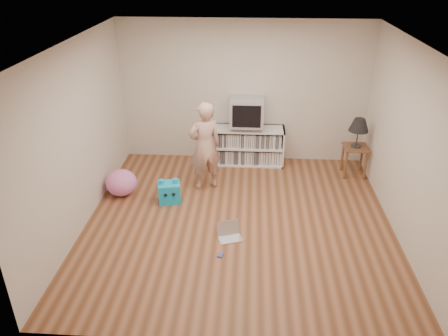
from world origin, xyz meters
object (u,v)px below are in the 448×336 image
plush_blue (169,192)px  table_lamp (359,126)px  crt_tv (247,112)px  plush_pink (121,183)px  media_unit (246,145)px  dvd_deck (246,126)px  laptop (229,233)px  side_table (355,154)px  person (205,146)px

plush_blue → table_lamp: bearing=7.5°
table_lamp → plush_blue: table_lamp is taller
crt_tv → plush_pink: crt_tv is taller
media_unit → dvd_deck: size_ratio=3.11×
dvd_deck → crt_tv: size_ratio=0.75×
media_unit → dvd_deck: bearing=-90.0°
media_unit → laptop: 2.45m
side_table → dvd_deck: bearing=169.1°
dvd_deck → plush_blue: 2.00m
side_table → laptop: size_ratio=1.43×
media_unit → plush_blue: 1.94m
crt_tv → plush_pink: (-2.01, -1.32, -0.81)m
media_unit → table_lamp: bearing=-11.3°
crt_tv → person: bearing=-123.7°
dvd_deck → person: 1.20m
crt_tv → plush_blue: bearing=-128.5°
media_unit → side_table: 1.96m
media_unit → side_table: media_unit is taller
side_table → laptop: side_table is taller
dvd_deck → side_table: dvd_deck is taller
dvd_deck → plush_blue: dvd_deck is taller
crt_tv → table_lamp: size_ratio=1.17×
person → plush_blue: (-0.53, -0.51, -0.59)m
media_unit → person: (-0.66, -1.01, 0.41)m
dvd_deck → crt_tv: (0.00, -0.00, 0.29)m
side_table → table_lamp: size_ratio=1.07×
table_lamp → laptop: table_lamp is taller
media_unit → person: size_ratio=0.93×
media_unit → crt_tv: size_ratio=2.33×
table_lamp → plush_pink: bearing=-166.4°
person → plush_pink: (-1.35, -0.33, -0.54)m
media_unit → person: person is taller
crt_tv → plush_pink: size_ratio=1.19×
person → laptop: (0.48, -1.42, -0.69)m
media_unit → plush_blue: (-1.19, -1.52, -0.18)m
plush_pink → side_table: bearing=13.6°
laptop → plush_pink: (-1.83, 1.09, 0.15)m
media_unit → plush_blue: bearing=-128.1°
side_table → plush_pink: size_ratio=1.09×
person → laptop: bearing=84.1°
side_table → table_lamp: bearing=0.0°
person → side_table: bearing=168.9°
media_unit → plush_blue: size_ratio=3.52×
side_table → plush_pink: side_table is taller
table_lamp → plush_blue: size_ratio=1.29×
dvd_deck → plush_pink: 2.47m
plush_blue → laptop: bearing=-54.5°
crt_tv → side_table: (1.92, -0.37, -0.60)m
dvd_deck → crt_tv: 0.29m
dvd_deck → plush_pink: dvd_deck is taller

